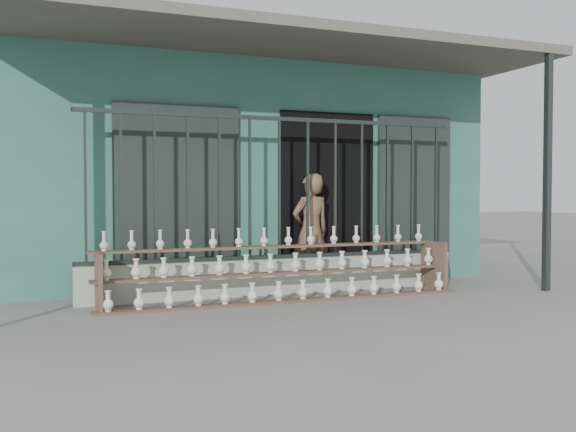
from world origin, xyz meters
name	(u,v)px	position (x,y,z in m)	size (l,w,h in m)	color
ground	(322,311)	(0.00, 0.00, 0.00)	(60.00, 60.00, 0.00)	slate
workshop_building	(218,173)	(0.00, 4.23, 1.62)	(7.40, 6.60, 3.21)	#326A5B
parapet_wall	(279,276)	(0.00, 1.30, 0.23)	(5.00, 0.20, 0.45)	#ACBCA1
security_fence	(279,188)	(0.00, 1.30, 1.35)	(5.00, 0.04, 1.80)	#283330
shelf_rack	(284,269)	(-0.10, 0.88, 0.36)	(4.50, 0.68, 0.85)	brown
elderly_woman	(311,231)	(0.55, 1.56, 0.77)	(0.56, 0.37, 1.54)	brown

